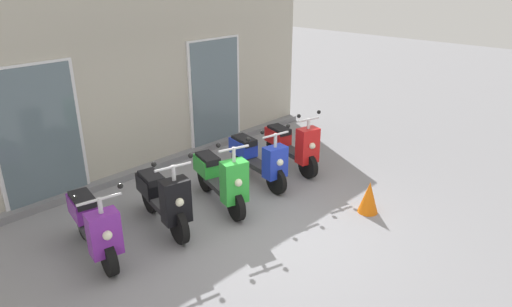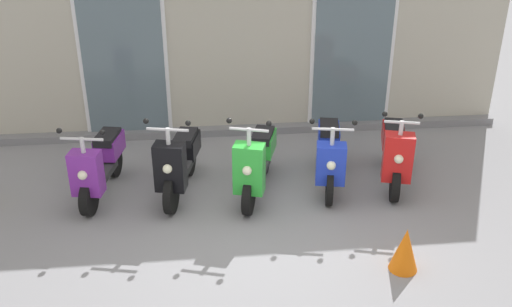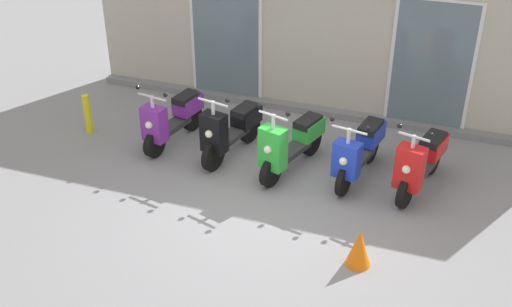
{
  "view_description": "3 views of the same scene",
  "coord_description": "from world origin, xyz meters",
  "px_view_note": "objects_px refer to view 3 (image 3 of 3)",
  "views": [
    {
      "loc": [
        -4.33,
        -4.0,
        3.59
      ],
      "look_at": [
        0.77,
        0.82,
        0.72
      ],
      "focal_mm": 31.87,
      "sensor_mm": 36.0,
      "label": 1
    },
    {
      "loc": [
        -0.69,
        -6.03,
        4.03
      ],
      "look_at": [
        0.03,
        0.79,
        0.66
      ],
      "focal_mm": 41.08,
      "sensor_mm": 36.0,
      "label": 2
    },
    {
      "loc": [
        2.32,
        -7.19,
        5.31
      ],
      "look_at": [
        -0.32,
        0.35,
        0.55
      ],
      "focal_mm": 44.57,
      "sensor_mm": 36.0,
      "label": 3
    }
  ],
  "objects_px": {
    "scooter_red": "(421,162)",
    "traffic_cone": "(359,248)",
    "scooter_purple": "(172,118)",
    "curb_bollard": "(88,114)",
    "scooter_black": "(231,129)",
    "scooter_green": "(291,143)",
    "scooter_blue": "(359,150)"
  },
  "relations": [
    {
      "from": "scooter_blue",
      "to": "curb_bollard",
      "type": "xyz_separation_m",
      "value": [
        -4.65,
        -0.12,
        -0.13
      ]
    },
    {
      "from": "scooter_black",
      "to": "traffic_cone",
      "type": "relative_size",
      "value": 2.99
    },
    {
      "from": "scooter_green",
      "to": "curb_bollard",
      "type": "relative_size",
      "value": 2.25
    },
    {
      "from": "scooter_green",
      "to": "traffic_cone",
      "type": "xyz_separation_m",
      "value": [
        1.44,
        -1.86,
        -0.22
      ]
    },
    {
      "from": "scooter_green",
      "to": "scooter_red",
      "type": "relative_size",
      "value": 1.03
    },
    {
      "from": "scooter_red",
      "to": "scooter_purple",
      "type": "bearing_deg",
      "value": 178.96
    },
    {
      "from": "traffic_cone",
      "to": "scooter_black",
      "type": "bearing_deg",
      "value": 141.55
    },
    {
      "from": "scooter_green",
      "to": "scooter_red",
      "type": "distance_m",
      "value": 1.94
    },
    {
      "from": "scooter_purple",
      "to": "scooter_blue",
      "type": "relative_size",
      "value": 0.95
    },
    {
      "from": "scooter_red",
      "to": "curb_bollard",
      "type": "xyz_separation_m",
      "value": [
        -5.56,
        -0.08,
        -0.13
      ]
    },
    {
      "from": "scooter_red",
      "to": "traffic_cone",
      "type": "xyz_separation_m",
      "value": [
        -0.49,
        -1.96,
        -0.22
      ]
    },
    {
      "from": "scooter_black",
      "to": "traffic_cone",
      "type": "xyz_separation_m",
      "value": [
        2.47,
        -1.96,
        -0.22
      ]
    },
    {
      "from": "curb_bollard",
      "to": "traffic_cone",
      "type": "relative_size",
      "value": 1.35
    },
    {
      "from": "scooter_blue",
      "to": "scooter_red",
      "type": "height_order",
      "value": "scooter_red"
    },
    {
      "from": "scooter_purple",
      "to": "scooter_black",
      "type": "relative_size",
      "value": 0.96
    },
    {
      "from": "scooter_purple",
      "to": "scooter_black",
      "type": "xyz_separation_m",
      "value": [
        1.06,
        -0.07,
        0.02
      ]
    },
    {
      "from": "scooter_green",
      "to": "traffic_cone",
      "type": "relative_size",
      "value": 3.03
    },
    {
      "from": "scooter_red",
      "to": "curb_bollard",
      "type": "bearing_deg",
      "value": -179.22
    },
    {
      "from": "scooter_black",
      "to": "scooter_blue",
      "type": "xyz_separation_m",
      "value": [
        2.05,
        0.04,
        -0.0
      ]
    },
    {
      "from": "scooter_green",
      "to": "curb_bollard",
      "type": "xyz_separation_m",
      "value": [
        -3.62,
        0.03,
        -0.13
      ]
    },
    {
      "from": "scooter_purple",
      "to": "traffic_cone",
      "type": "relative_size",
      "value": 2.86
    },
    {
      "from": "scooter_purple",
      "to": "curb_bollard",
      "type": "height_order",
      "value": "scooter_purple"
    },
    {
      "from": "scooter_red",
      "to": "traffic_cone",
      "type": "distance_m",
      "value": 2.03
    },
    {
      "from": "scooter_blue",
      "to": "scooter_red",
      "type": "distance_m",
      "value": 0.91
    },
    {
      "from": "scooter_green",
      "to": "scooter_blue",
      "type": "xyz_separation_m",
      "value": [
        1.03,
        0.14,
        -0.0
      ]
    },
    {
      "from": "scooter_blue",
      "to": "traffic_cone",
      "type": "bearing_deg",
      "value": -78.17
    },
    {
      "from": "scooter_green",
      "to": "traffic_cone",
      "type": "distance_m",
      "value": 2.36
    },
    {
      "from": "scooter_purple",
      "to": "traffic_cone",
      "type": "xyz_separation_m",
      "value": [
        3.53,
        -2.03,
        -0.2
      ]
    },
    {
      "from": "scooter_black",
      "to": "curb_bollard",
      "type": "bearing_deg",
      "value": -178.25
    },
    {
      "from": "curb_bollard",
      "to": "traffic_cone",
      "type": "xyz_separation_m",
      "value": [
        5.07,
        -1.88,
        -0.09
      ]
    },
    {
      "from": "scooter_blue",
      "to": "scooter_purple",
      "type": "bearing_deg",
      "value": 179.38
    },
    {
      "from": "scooter_purple",
      "to": "scooter_red",
      "type": "xyz_separation_m",
      "value": [
        4.03,
        -0.07,
        0.02
      ]
    }
  ]
}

